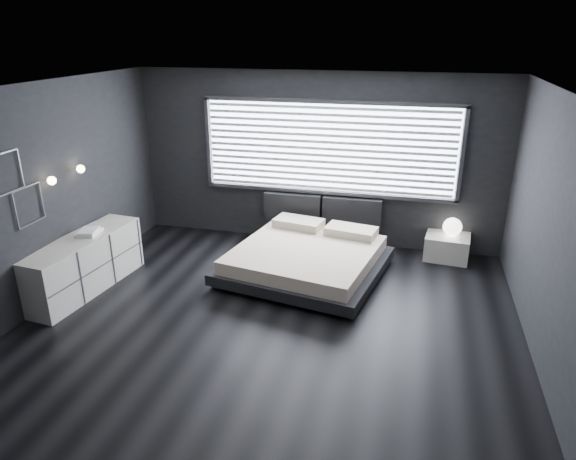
# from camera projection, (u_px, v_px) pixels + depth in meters

# --- Properties ---
(room) EXTENTS (6.04, 6.00, 2.80)m
(room) POSITION_uv_depth(u_px,v_px,m) (270.00, 216.00, 5.85)
(room) COLOR black
(room) RESTS_ON ground
(window) EXTENTS (4.14, 0.09, 1.52)m
(window) POSITION_uv_depth(u_px,v_px,m) (328.00, 149.00, 8.16)
(window) COLOR white
(window) RESTS_ON ground
(headboard) EXTENTS (1.96, 0.16, 0.52)m
(headboard) POSITION_uv_depth(u_px,v_px,m) (322.00, 211.00, 8.51)
(headboard) COLOR black
(headboard) RESTS_ON ground
(sconce_near) EXTENTS (0.18, 0.11, 0.11)m
(sconce_near) POSITION_uv_depth(u_px,v_px,m) (52.00, 181.00, 6.48)
(sconce_near) COLOR silver
(sconce_near) RESTS_ON ground
(sconce_far) EXTENTS (0.18, 0.11, 0.11)m
(sconce_far) POSITION_uv_depth(u_px,v_px,m) (80.00, 169.00, 7.02)
(sconce_far) COLOR silver
(sconce_far) RESTS_ON ground
(wall_art_upper) EXTENTS (0.01, 0.48, 0.48)m
(wall_art_upper) POSITION_uv_depth(u_px,v_px,m) (6.00, 173.00, 5.86)
(wall_art_upper) COLOR #47474C
(wall_art_upper) RESTS_ON ground
(wall_art_lower) EXTENTS (0.01, 0.48, 0.48)m
(wall_art_lower) POSITION_uv_depth(u_px,v_px,m) (29.00, 205.00, 6.26)
(wall_art_lower) COLOR #47474C
(wall_art_lower) RESTS_ON ground
(bed) EXTENTS (2.48, 2.40, 0.56)m
(bed) POSITION_uv_depth(u_px,v_px,m) (306.00, 258.00, 7.51)
(bed) COLOR black
(bed) RESTS_ON ground
(nightstand) EXTENTS (0.71, 0.62, 0.39)m
(nightstand) POSITION_uv_depth(u_px,v_px,m) (447.00, 247.00, 8.06)
(nightstand) COLOR silver
(nightstand) RESTS_ON ground
(orb_lamp) EXTENTS (0.29, 0.29, 0.29)m
(orb_lamp) POSITION_uv_depth(u_px,v_px,m) (452.00, 227.00, 7.93)
(orb_lamp) COLOR white
(orb_lamp) RESTS_ON nightstand
(dresser) EXTENTS (0.74, 1.95, 0.76)m
(dresser) POSITION_uv_depth(u_px,v_px,m) (84.00, 264.00, 7.04)
(dresser) COLOR silver
(dresser) RESTS_ON ground
(book_stack) EXTENTS (0.30, 0.38, 0.07)m
(book_stack) POSITION_uv_depth(u_px,v_px,m) (89.00, 232.00, 7.03)
(book_stack) COLOR white
(book_stack) RESTS_ON dresser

